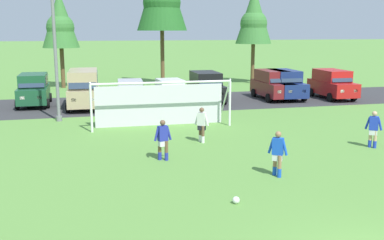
{
  "coord_description": "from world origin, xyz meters",
  "views": [
    {
      "loc": [
        -6.26,
        -7.51,
        5.13
      ],
      "look_at": [
        -1.62,
        11.19,
        1.29
      ],
      "focal_mm": 42.45,
      "sensor_mm": 36.0,
      "label": 1
    }
  ],
  "objects": [
    {
      "name": "soccer_ball",
      "position": [
        -1.88,
        4.66,
        0.11
      ],
      "size": [
        0.22,
        0.22,
        0.22
      ],
      "color": "white",
      "rests_on": "ground"
    },
    {
      "name": "player_winger_left",
      "position": [
        6.17,
        9.47,
        0.82
      ],
      "size": [
        0.61,
        0.54,
        1.64
      ],
      "color": "tan",
      "rests_on": "ground"
    },
    {
      "name": "player_striker_near",
      "position": [
        -0.91,
        12.22,
        0.82
      ],
      "size": [
        0.6,
        0.56,
        1.64
      ],
      "color": "brown",
      "rests_on": "ground"
    },
    {
      "name": "tree_center_back",
      "position": [
        10.08,
        33.94,
        6.29
      ],
      "size": [
        3.43,
        3.43,
        9.16
      ],
      "color": "brown",
      "rests_on": "ground"
    },
    {
      "name": "parking_lot_strip",
      "position": [
        0.0,
        24.17,
        0.0
      ],
      "size": [
        52.0,
        8.4,
        0.01
      ],
      "primitive_type": "cube",
      "color": "#333335",
      "rests_on": "ground"
    },
    {
      "name": "parked_car_slot_right",
      "position": [
        7.77,
        23.87,
        1.11
      ],
      "size": [
        2.16,
        4.61,
        2.16
      ],
      "color": "maroon",
      "rests_on": "ground"
    },
    {
      "name": "parked_car_slot_left",
      "position": [
        -6.04,
        23.21,
        1.34
      ],
      "size": [
        2.34,
        4.88,
        2.52
      ],
      "color": "tan",
      "rests_on": "ground"
    },
    {
      "name": "parked_car_slot_end",
      "position": [
        12.26,
        23.07,
        1.11
      ],
      "size": [
        2.22,
        4.64,
        2.16
      ],
      "color": "red",
      "rests_on": "ground"
    },
    {
      "name": "tree_left_edge",
      "position": [
        -7.72,
        34.71,
        5.88
      ],
      "size": [
        3.21,
        3.21,
        8.56
      ],
      "color": "brown",
      "rests_on": "ground"
    },
    {
      "name": "soccer_goal",
      "position": [
        -2.1,
        16.3,
        1.29
      ],
      "size": [
        7.45,
        2.07,
        2.57
      ],
      "color": "white",
      "rests_on": "ground"
    },
    {
      "name": "street_lamp",
      "position": [
        -7.34,
        18.99,
        3.89
      ],
      "size": [
        2.0,
        0.32,
        7.51
      ],
      "color": "slate",
      "rests_on": "ground"
    },
    {
      "name": "player_midfield_center",
      "position": [
        0.4,
        6.78,
        0.82
      ],
      "size": [
        0.6,
        0.56,
        1.64
      ],
      "color": "#936B4C",
      "rests_on": "ground"
    },
    {
      "name": "parked_car_slot_center_right",
      "position": [
        2.51,
        23.69,
        1.11
      ],
      "size": [
        2.24,
        4.65,
        2.16
      ],
      "color": "black",
      "rests_on": "ground"
    },
    {
      "name": "parked_car_slot_far_left",
      "position": [
        -9.36,
        25.11,
        1.11
      ],
      "size": [
        2.15,
        4.61,
        2.16
      ],
      "color": "#194C2D",
      "rests_on": "ground"
    },
    {
      "name": "parked_car_slot_center",
      "position": [
        -0.12,
        23.52,
        0.88
      ],
      "size": [
        2.2,
        4.28,
        1.72
      ],
      "color": "silver",
      "rests_on": "ground"
    },
    {
      "name": "parked_car_slot_center_left",
      "position": [
        -2.91,
        23.78,
        0.88
      ],
      "size": [
        2.27,
        4.32,
        1.72
      ],
      "color": "#B2B2BC",
      "rests_on": "ground"
    },
    {
      "name": "parked_car_slot_far_right",
      "position": [
        8.66,
        23.79,
        1.11
      ],
      "size": [
        2.27,
        4.67,
        2.16
      ],
      "color": "navy",
      "rests_on": "ground"
    },
    {
      "name": "ground_plane",
      "position": [
        0.0,
        15.0,
        0.0
      ],
      "size": [
        400.0,
        400.0,
        0.0
      ],
      "primitive_type": "plane",
      "color": "#598C3D"
    },
    {
      "name": "player_trailing_back",
      "position": [
        -3.17,
        9.76,
        0.82
      ],
      "size": [
        0.75,
        0.33,
        1.64
      ],
      "color": "brown",
      "rests_on": "ground"
    }
  ]
}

